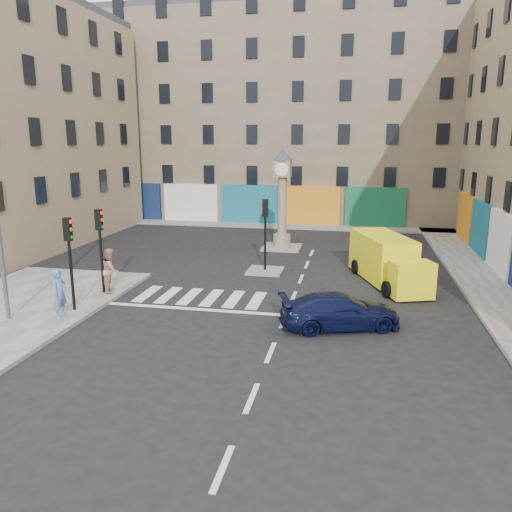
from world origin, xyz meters
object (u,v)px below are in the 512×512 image
(traffic_light_left_far, at_px, (100,238))
(yellow_van, at_px, (387,260))
(navy_sedan, at_px, (340,311))
(pedestrian_tan, at_px, (111,270))
(pedestrian_blue, at_px, (60,293))
(traffic_light_island, at_px, (265,223))
(clock_pillar, at_px, (282,193))
(traffic_light_left_near, at_px, (69,249))

(traffic_light_left_far, distance_m, yellow_van, 13.34)
(navy_sedan, bearing_deg, yellow_van, -35.12)
(traffic_light_left_far, xyz_separation_m, pedestrian_tan, (0.30, 0.19, -1.49))
(yellow_van, distance_m, pedestrian_tan, 12.90)
(navy_sedan, height_order, pedestrian_tan, pedestrian_tan)
(navy_sedan, xyz_separation_m, pedestrian_blue, (-10.41, -1.40, 0.46))
(pedestrian_blue, bearing_deg, traffic_light_left_far, 4.94)
(traffic_light_left_far, xyz_separation_m, navy_sedan, (10.41, -1.89, -1.98))
(traffic_light_island, distance_m, clock_pillar, 6.07)
(traffic_light_left_near, xyz_separation_m, pedestrian_tan, (0.30, 2.59, -1.49))
(pedestrian_blue, bearing_deg, traffic_light_island, -31.02)
(traffic_light_island, height_order, pedestrian_tan, traffic_light_island)
(pedestrian_tan, bearing_deg, traffic_light_left_near, 153.39)
(traffic_light_island, distance_m, yellow_van, 6.32)
(pedestrian_tan, bearing_deg, pedestrian_blue, 155.07)
(navy_sedan, bearing_deg, pedestrian_tan, 60.17)
(pedestrian_tan, bearing_deg, clock_pillar, -48.18)
(traffic_light_left_near, height_order, pedestrian_blue, traffic_light_left_near)
(pedestrian_tan, bearing_deg, traffic_light_left_far, 102.50)
(clock_pillar, bearing_deg, traffic_light_left_far, -118.94)
(navy_sedan, xyz_separation_m, yellow_van, (1.99, 6.56, 0.46))
(traffic_light_left_far, height_order, traffic_light_island, traffic_light_left_far)
(traffic_light_left_far, distance_m, navy_sedan, 10.76)
(traffic_light_island, bearing_deg, clock_pillar, 90.00)
(clock_pillar, height_order, pedestrian_blue, clock_pillar)
(traffic_light_left_far, bearing_deg, traffic_light_island, 40.60)
(navy_sedan, relative_size, yellow_van, 0.69)
(navy_sedan, distance_m, yellow_van, 6.87)
(traffic_light_left_near, bearing_deg, navy_sedan, 2.82)
(traffic_light_left_near, height_order, clock_pillar, clock_pillar)
(clock_pillar, distance_m, pedestrian_blue, 16.16)
(traffic_light_left_near, xyz_separation_m, traffic_light_left_far, (0.00, 2.40, 0.00))
(traffic_light_left_near, bearing_deg, yellow_van, 29.68)
(traffic_light_island, height_order, yellow_van, traffic_light_island)
(traffic_light_left_near, relative_size, traffic_light_island, 1.00)
(clock_pillar, bearing_deg, traffic_light_left_near, -114.55)
(traffic_light_left_far, distance_m, clock_pillar, 13.05)
(yellow_van, bearing_deg, traffic_light_left_near, -169.82)
(traffic_light_left_far, distance_m, traffic_light_island, 8.30)
(traffic_light_left_far, bearing_deg, pedestrian_tan, 32.50)
(traffic_light_left_far, bearing_deg, yellow_van, 20.63)
(pedestrian_blue, bearing_deg, yellow_van, -52.39)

